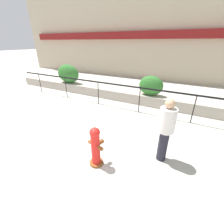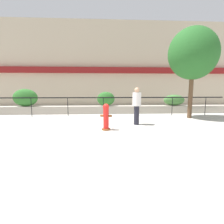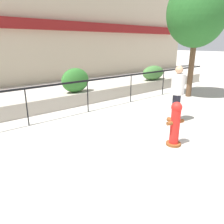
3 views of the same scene
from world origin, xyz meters
The scene contains 8 objects.
ground_plane centered at (0.00, 0.00, 0.00)m, with size 120.00×120.00×0.00m, color #B2ADA3.
building_facade centered at (0.00, 11.98, 3.99)m, with size 30.00×1.36×8.00m.
planter_wall_low centered at (0.00, 6.00, 0.25)m, with size 18.00×0.70×0.50m, color #ADA393.
fence_railing_segment centered at (0.00, 4.90, 1.02)m, with size 15.00×0.05×1.15m.
hedge_bush_0 centered at (-5.07, 6.00, 1.07)m, with size 1.59×0.69×1.14m, color #2D6B28.
hedge_bush_1 centered at (0.18, 6.00, 0.97)m, with size 1.17×0.61×0.95m, color #2D6B28.
fire_hydrant centered at (0.07, 1.32, 0.55)m, with size 0.48×0.47×1.08m.
pedestrian centered at (1.52, 2.28, 0.99)m, with size 0.46×0.46×1.73m.
Camera 1 is at (1.82, -1.13, 2.89)m, focal length 24.00 mm.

